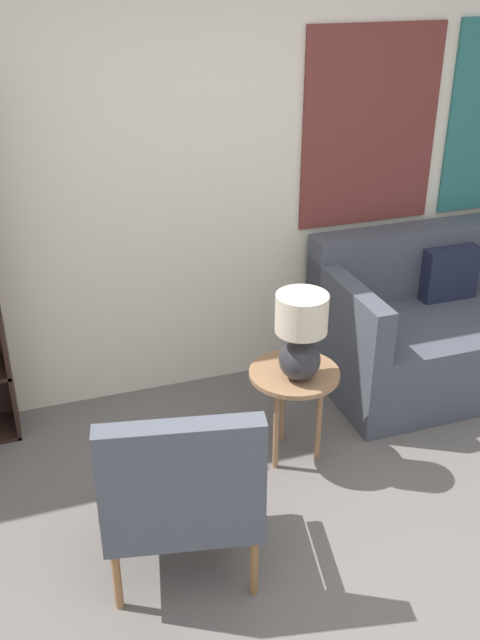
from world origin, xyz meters
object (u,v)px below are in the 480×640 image
at_px(couch, 455,325).
at_px(table_lamp, 301,333).
at_px(side_table, 294,382).
at_px(armchair, 182,489).

xyz_separation_m(couch, table_lamp, (-1.31, -0.53, 0.44)).
distance_m(couch, table_lamp, 1.48).
xyz_separation_m(couch, side_table, (-1.31, -0.47, 0.12)).
bearing_deg(couch, side_table, -160.38).
bearing_deg(armchair, side_table, 39.98).
bearing_deg(armchair, couch, 28.14).
bearing_deg(side_table, table_lamp, -92.56).
bearing_deg(side_table, couch, 19.62).
distance_m(armchair, table_lamp, 1.01).
xyz_separation_m(armchair, table_lamp, (0.77, 0.58, 0.29)).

